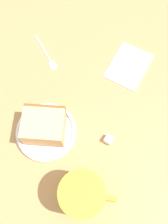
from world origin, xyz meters
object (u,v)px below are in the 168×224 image
object	(u,v)px
tea_mug	(83,195)
teaspoon	(49,59)
small_plate	(46,131)
sugar_cube	(109,140)
folded_napkin	(129,66)
cake_slice	(44,126)

from	to	relation	value
tea_mug	teaspoon	distance (cm)	35.69
small_plate	sugar_cube	distance (cm)	14.66
folded_napkin	small_plate	bearing A→B (deg)	-92.43
teaspoon	tea_mug	bearing A→B (deg)	-29.08
small_plate	tea_mug	bearing A→B (deg)	-12.51
tea_mug	sugar_cube	distance (cm)	14.23
cake_slice	folded_napkin	bearing A→B (deg)	87.17
cake_slice	tea_mug	world-z (taller)	tea_mug
small_plate	folded_napkin	bearing A→B (deg)	87.57
tea_mug	teaspoon	bearing A→B (deg)	150.92
folded_napkin	sugar_cube	distance (cm)	20.89
sugar_cube	cake_slice	bearing A→B (deg)	-142.46
small_plate	tea_mug	size ratio (longest dim) A/B	1.37
cake_slice	tea_mug	bearing A→B (deg)	-13.05
cake_slice	tea_mug	size ratio (longest dim) A/B	1.15
small_plate	teaspoon	xyz separation A→B (cm)	(-14.70, 13.60, -0.55)
cake_slice	tea_mug	xyz separation A→B (cm)	(16.40, -3.80, 0.87)
cake_slice	sugar_cube	distance (cm)	15.04
tea_mug	folded_napkin	distance (cm)	34.71
cake_slice	tea_mug	distance (cm)	16.86
small_plate	cake_slice	size ratio (longest dim) A/B	1.19
tea_mug	folded_napkin	bearing A→B (deg)	115.98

